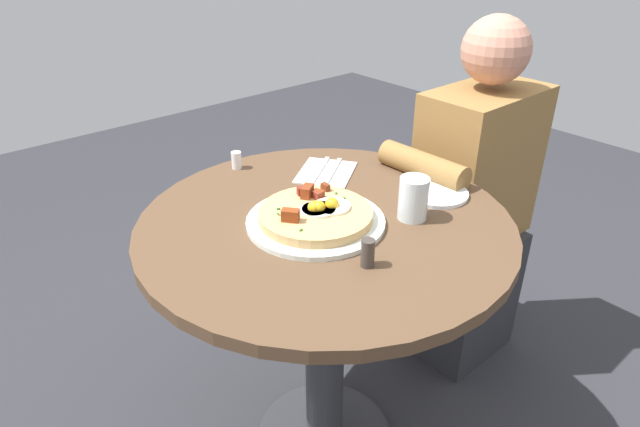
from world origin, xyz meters
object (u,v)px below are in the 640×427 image
at_px(pepper_shaker, 368,253).
at_px(salt_shaker, 237,160).
at_px(person_seated, 469,220).
at_px(knife, 320,170).
at_px(pizza_plate, 315,221).
at_px(water_glass, 413,198).
at_px(fork, 332,172).
at_px(dining_table, 325,282).
at_px(breakfast_pizza, 315,213).
at_px(bread_plate, 436,193).

bearing_deg(pepper_shaker, salt_shaker, 83.30).
bearing_deg(person_seated, knife, 158.01).
relative_size(pizza_plate, salt_shaker, 6.65).
distance_m(person_seated, pizza_plate, 0.71).
distance_m(water_glass, pepper_shaker, 0.23).
distance_m(fork, knife, 0.04).
relative_size(knife, salt_shaker, 3.79).
bearing_deg(person_seated, water_glass, -163.45).
bearing_deg(fork, knife, 90.00).
distance_m(person_seated, fork, 0.54).
bearing_deg(dining_table, knife, 52.09).
relative_size(breakfast_pizza, salt_shaker, 5.45).
bearing_deg(water_glass, pepper_shaker, -161.97).
xyz_separation_m(water_glass, salt_shaker, (-0.15, 0.50, -0.03)).
bearing_deg(knife, pepper_shaker, -153.29).
relative_size(bread_plate, water_glass, 1.59).
bearing_deg(fork, breakfast_pizza, -174.96).
relative_size(person_seated, salt_shaker, 23.91).
bearing_deg(knife, dining_table, -162.33).
xyz_separation_m(pizza_plate, fork, (0.21, 0.17, 0.00)).
relative_size(pizza_plate, fork, 1.75).
relative_size(dining_table, person_seated, 0.77).
relative_size(salt_shaker, pepper_shaker, 0.79).
height_order(breakfast_pizza, knife, breakfast_pizza).
bearing_deg(bread_plate, dining_table, 163.42).
relative_size(dining_table, bread_plate, 5.41).
height_order(breakfast_pizza, bread_plate, breakfast_pizza).
bearing_deg(pizza_plate, knife, 46.75).
height_order(dining_table, person_seated, person_seated).
height_order(dining_table, pizza_plate, pizza_plate).
distance_m(pizza_plate, pepper_shaker, 0.20).
xyz_separation_m(person_seated, bread_plate, (-0.34, -0.10, 0.25)).
relative_size(bread_plate, fork, 0.89).
xyz_separation_m(bread_plate, fork, (-0.11, 0.26, 0.00)).
bearing_deg(bread_plate, breakfast_pizza, 164.09).
distance_m(breakfast_pizza, bread_plate, 0.33).
bearing_deg(pepper_shaker, dining_table, 72.64).
bearing_deg(fork, pepper_shaker, -157.44).
relative_size(knife, water_glass, 1.78).
height_order(person_seated, knife, person_seated).
bearing_deg(salt_shaker, fork, -48.99).
bearing_deg(dining_table, pepper_shaker, -107.36).
xyz_separation_m(dining_table, breakfast_pizza, (-0.03, 0.00, 0.20)).
height_order(bread_plate, pepper_shaker, pepper_shaker).
relative_size(fork, pepper_shaker, 3.01).
height_order(dining_table, breakfast_pizza, breakfast_pizza).
bearing_deg(salt_shaker, pepper_shaker, -96.70).
distance_m(person_seated, salt_shaker, 0.77).
distance_m(bread_plate, fork, 0.29).
bearing_deg(water_glass, pizza_plate, 145.23).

